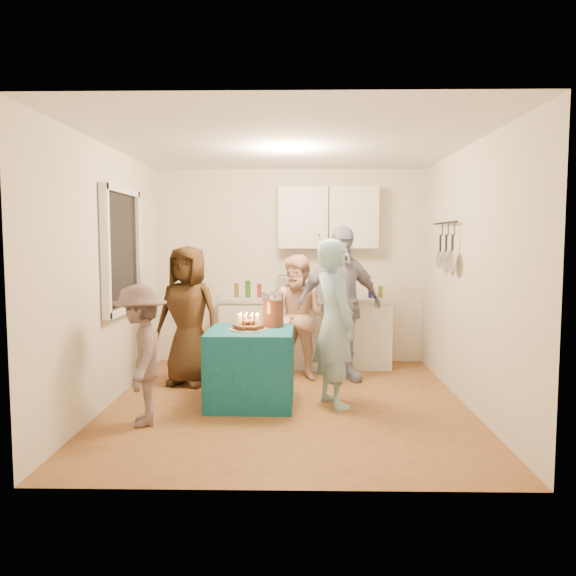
{
  "coord_description": "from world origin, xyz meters",
  "views": [
    {
      "loc": [
        0.11,
        -5.6,
        1.67
      ],
      "look_at": [
        0.0,
        0.35,
        1.15
      ],
      "focal_mm": 35.0,
      "sensor_mm": 36.0,
      "label": 1
    }
  ],
  "objects_px": {
    "microwave": "(297,287)",
    "party_table": "(251,367)",
    "counter": "(305,334)",
    "punch_jar": "(273,310)",
    "woman_back_left": "(188,316)",
    "woman_back_right": "(340,304)",
    "woman_back_center": "(300,318)",
    "man_birthday": "(334,323)",
    "child_near_left": "(141,355)"
  },
  "relations": [
    {
      "from": "microwave",
      "to": "punch_jar",
      "type": "relative_size",
      "value": 1.5
    },
    {
      "from": "woman_back_right",
      "to": "child_near_left",
      "type": "height_order",
      "value": "woman_back_right"
    },
    {
      "from": "microwave",
      "to": "man_birthday",
      "type": "xyz_separation_m",
      "value": [
        0.38,
        -1.77,
        -0.22
      ]
    },
    {
      "from": "party_table",
      "to": "child_near_left",
      "type": "xyz_separation_m",
      "value": [
        -0.93,
        -0.65,
        0.26
      ]
    },
    {
      "from": "woman_back_left",
      "to": "woman_back_center",
      "type": "relative_size",
      "value": 1.07
    },
    {
      "from": "punch_jar",
      "to": "man_birthday",
      "type": "height_order",
      "value": "man_birthday"
    },
    {
      "from": "man_birthday",
      "to": "woman_back_left",
      "type": "distance_m",
      "value": 1.81
    },
    {
      "from": "counter",
      "to": "child_near_left",
      "type": "xyz_separation_m",
      "value": [
        -1.5,
        -2.38,
        0.21
      ]
    },
    {
      "from": "microwave",
      "to": "party_table",
      "type": "distance_m",
      "value": 1.91
    },
    {
      "from": "woman_back_right",
      "to": "child_near_left",
      "type": "xyz_separation_m",
      "value": [
        -1.9,
        -1.62,
        -0.27
      ]
    },
    {
      "from": "punch_jar",
      "to": "woman_back_left",
      "type": "relative_size",
      "value": 0.21
    },
    {
      "from": "counter",
      "to": "man_birthday",
      "type": "xyz_separation_m",
      "value": [
        0.27,
        -1.77,
        0.41
      ]
    },
    {
      "from": "man_birthday",
      "to": "child_near_left",
      "type": "xyz_separation_m",
      "value": [
        -1.77,
        -0.61,
        -0.2
      ]
    },
    {
      "from": "microwave",
      "to": "party_table",
      "type": "bearing_deg",
      "value": -109.22
    },
    {
      "from": "party_table",
      "to": "woman_back_center",
      "type": "distance_m",
      "value": 1.18
    },
    {
      "from": "counter",
      "to": "punch_jar",
      "type": "distance_m",
      "value": 1.64
    },
    {
      "from": "punch_jar",
      "to": "microwave",
      "type": "bearing_deg",
      "value": 80.98
    },
    {
      "from": "woman_back_left",
      "to": "child_near_left",
      "type": "xyz_separation_m",
      "value": [
        -0.15,
        -1.41,
        -0.16
      ]
    },
    {
      "from": "microwave",
      "to": "punch_jar",
      "type": "distance_m",
      "value": 1.55
    },
    {
      "from": "party_table",
      "to": "counter",
      "type": "bearing_deg",
      "value": 71.73
    },
    {
      "from": "party_table",
      "to": "woman_back_center",
      "type": "relative_size",
      "value": 0.57
    },
    {
      "from": "woman_back_left",
      "to": "woman_back_center",
      "type": "xyz_separation_m",
      "value": [
        1.28,
        0.24,
        -0.05
      ]
    },
    {
      "from": "counter",
      "to": "woman_back_left",
      "type": "xyz_separation_m",
      "value": [
        -1.35,
        -0.97,
        0.37
      ]
    },
    {
      "from": "counter",
      "to": "woman_back_right",
      "type": "xyz_separation_m",
      "value": [
        0.4,
        -0.76,
        0.48
      ]
    },
    {
      "from": "man_birthday",
      "to": "child_near_left",
      "type": "bearing_deg",
      "value": 84.43
    },
    {
      "from": "child_near_left",
      "to": "woman_back_center",
      "type": "bearing_deg",
      "value": 125.54
    },
    {
      "from": "microwave",
      "to": "woman_back_left",
      "type": "xyz_separation_m",
      "value": [
        -1.24,
        -0.97,
        -0.25
      ]
    },
    {
      "from": "party_table",
      "to": "man_birthday",
      "type": "relative_size",
      "value": 0.51
    },
    {
      "from": "woman_back_right",
      "to": "child_near_left",
      "type": "distance_m",
      "value": 2.51
    },
    {
      "from": "counter",
      "to": "woman_back_left",
      "type": "relative_size",
      "value": 1.38
    },
    {
      "from": "punch_jar",
      "to": "woman_back_center",
      "type": "height_order",
      "value": "woman_back_center"
    },
    {
      "from": "woman_back_right",
      "to": "child_near_left",
      "type": "bearing_deg",
      "value": -161.24
    },
    {
      "from": "microwave",
      "to": "woman_back_right",
      "type": "height_order",
      "value": "woman_back_right"
    },
    {
      "from": "counter",
      "to": "woman_back_right",
      "type": "relative_size",
      "value": 1.21
    },
    {
      "from": "party_table",
      "to": "woman_back_right",
      "type": "distance_m",
      "value": 1.47
    },
    {
      "from": "counter",
      "to": "woman_back_center",
      "type": "distance_m",
      "value": 0.79
    },
    {
      "from": "party_table",
      "to": "child_near_left",
      "type": "height_order",
      "value": "child_near_left"
    },
    {
      "from": "counter",
      "to": "microwave",
      "type": "relative_size",
      "value": 4.31
    },
    {
      "from": "microwave",
      "to": "woman_back_center",
      "type": "xyz_separation_m",
      "value": [
        0.04,
        -0.72,
        -0.31
      ]
    },
    {
      "from": "counter",
      "to": "man_birthday",
      "type": "bearing_deg",
      "value": -81.39
    },
    {
      "from": "punch_jar",
      "to": "woman_back_left",
      "type": "bearing_deg",
      "value": 150.88
    },
    {
      "from": "woman_back_left",
      "to": "man_birthday",
      "type": "bearing_deg",
      "value": -9.6
    },
    {
      "from": "woman_back_center",
      "to": "party_table",
      "type": "bearing_deg",
      "value": -98.53
    },
    {
      "from": "counter",
      "to": "woman_back_center",
      "type": "height_order",
      "value": "woman_back_center"
    },
    {
      "from": "counter",
      "to": "microwave",
      "type": "bearing_deg",
      "value": 180.0
    },
    {
      "from": "party_table",
      "to": "woman_back_right",
      "type": "bearing_deg",
      "value": 45.06
    },
    {
      "from": "woman_back_left",
      "to": "woman_back_right",
      "type": "xyz_separation_m",
      "value": [
        1.75,
        0.21,
        0.11
      ]
    },
    {
      "from": "microwave",
      "to": "party_table",
      "type": "xyz_separation_m",
      "value": [
        -0.46,
        -1.73,
        -0.67
      ]
    },
    {
      "from": "woman_back_center",
      "to": "woman_back_right",
      "type": "relative_size",
      "value": 0.82
    },
    {
      "from": "woman_back_left",
      "to": "woman_back_right",
      "type": "bearing_deg",
      "value": 23.6
    }
  ]
}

